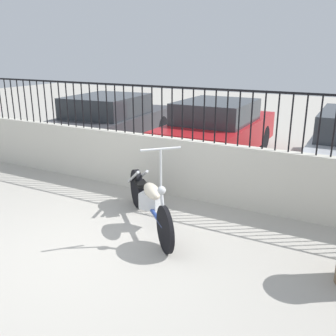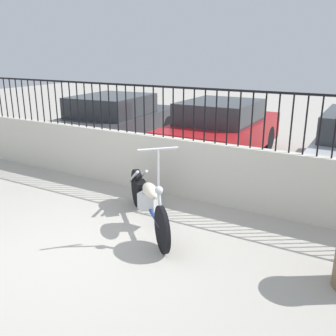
# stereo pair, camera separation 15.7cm
# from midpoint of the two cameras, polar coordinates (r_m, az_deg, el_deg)

# --- Properties ---
(ground_plane) EXTENTS (40.00, 40.00, 0.00)m
(ground_plane) POSITION_cam_midpoint_polar(r_m,az_deg,el_deg) (5.14, -14.08, -12.05)
(ground_plane) COLOR #ADA89E
(low_wall) EXTENTS (10.27, 0.18, 1.04)m
(low_wall) POSITION_cam_midpoint_polar(r_m,az_deg,el_deg) (6.71, -0.83, 0.36)
(low_wall) COLOR beige
(low_wall) RESTS_ON ground_plane
(fence_railing) EXTENTS (10.27, 0.04, 0.89)m
(fence_railing) POSITION_cam_midpoint_polar(r_m,az_deg,el_deg) (6.47, -0.87, 9.75)
(fence_railing) COLOR black
(fence_railing) RESTS_ON low_wall
(motorcycle_blue) EXTENTS (1.69, 1.63, 1.35)m
(motorcycle_blue) POSITION_cam_midpoint_polar(r_m,az_deg,el_deg) (5.56, -3.94, -4.57)
(motorcycle_blue) COLOR black
(motorcycle_blue) RESTS_ON ground_plane
(car_dark_grey) EXTENTS (2.23, 4.47, 1.36)m
(car_dark_grey) POSITION_cam_midpoint_polar(r_m,az_deg,el_deg) (10.40, -9.14, 7.21)
(car_dark_grey) COLOR black
(car_dark_grey) RESTS_ON ground_plane
(car_red) EXTENTS (1.78, 3.99, 1.39)m
(car_red) POSITION_cam_midpoint_polar(r_m,az_deg,el_deg) (9.03, 7.11, 5.86)
(car_red) COLOR black
(car_red) RESTS_ON ground_plane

